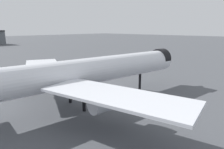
# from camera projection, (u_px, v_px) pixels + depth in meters

# --- Properties ---
(ground) EXTENTS (900.00, 900.00, 0.00)m
(ground) POSITION_uv_depth(u_px,v_px,m) (105.00, 103.00, 50.94)
(ground) COLOR #4C4F54
(airliner_near_gate) EXTENTS (66.39, 60.07, 18.33)m
(airliner_near_gate) POSITION_uv_depth(u_px,v_px,m) (85.00, 72.00, 48.54)
(airliner_near_gate) COLOR silver
(airliner_near_gate) RESTS_ON ground
(traffic_cone_wingtip) EXTENTS (0.51, 0.51, 0.64)m
(traffic_cone_wingtip) POSITION_uv_depth(u_px,v_px,m) (103.00, 71.00, 86.71)
(traffic_cone_wingtip) COLOR #F2600C
(traffic_cone_wingtip) RESTS_ON ground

